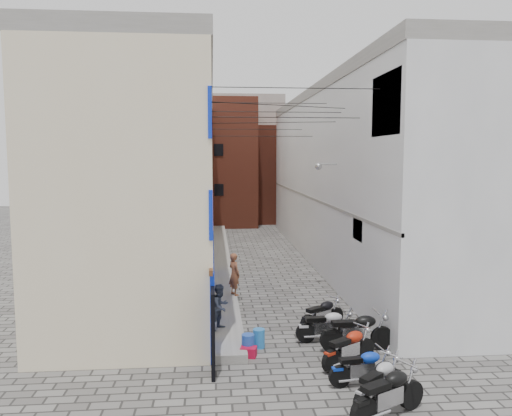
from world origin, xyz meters
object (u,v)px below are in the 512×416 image
object	(u,v)px
person_a	(234,274)
water_jug_far	(259,338)
motorcycle_b	(380,380)
red_crate	(248,352)
motorcycle_c	(363,365)
person_b	(220,307)
motorcycle_a	(389,391)
water_jug_near	(248,344)
motorcycle_d	(349,346)
motorcycle_e	(357,329)
motorcycle_g	(322,313)
motorcycle_f	(327,324)

from	to	relation	value
person_a	water_jug_far	distance (m)	4.78
motorcycle_b	red_crate	bearing A→B (deg)	-176.30
motorcycle_c	person_b	distance (m)	4.93
motorcycle_a	water_jug_near	bearing A→B (deg)	-171.01
person_a	person_b	xyz separation A→B (m)	(-0.59, -3.72, -0.11)
motorcycle_a	motorcycle_d	xyz separation A→B (m)	(-0.11, 2.66, -0.05)
red_crate	motorcycle_d	bearing A→B (deg)	-17.95
motorcycle_a	motorcycle_e	bearing A→B (deg)	146.51
motorcycle_g	motorcycle_c	bearing A→B (deg)	-30.63
motorcycle_g	person_a	xyz separation A→B (m)	(-2.68, 3.29, 0.53)
motorcycle_a	motorcycle_c	size ratio (longest dim) A/B	1.20
motorcycle_b	motorcycle_e	xyz separation A→B (m)	(0.39, 3.04, 0.08)
motorcycle_d	motorcycle_g	bearing A→B (deg)	149.15
motorcycle_g	person_b	world-z (taller)	person_b
motorcycle_d	water_jug_near	world-z (taller)	motorcycle_d
person_a	motorcycle_d	bearing A→B (deg)	175.13
motorcycle_c	water_jug_far	size ratio (longest dim) A/B	3.17
motorcycle_f	water_jug_far	distance (m)	2.09
person_a	person_b	world-z (taller)	person_a
person_a	motorcycle_f	bearing A→B (deg)	-178.86
motorcycle_e	water_jug_near	size ratio (longest dim) A/B	3.87
motorcycle_d	person_b	xyz separation A→B (m)	(-3.34, 2.45, 0.40)
motorcycle_c	red_crate	world-z (taller)	motorcycle_c
water_jug_far	red_crate	bearing A→B (deg)	-118.46
motorcycle_a	motorcycle_g	size ratio (longest dim) A/B	1.13
motorcycle_a	motorcycle_b	xyz separation A→B (m)	(0.02, 0.62, -0.05)
motorcycle_a	person_b	size ratio (longest dim) A/B	1.48
motorcycle_g	water_jug_near	bearing A→B (deg)	-85.92
motorcycle_g	water_jug_near	world-z (taller)	motorcycle_g
motorcycle_f	red_crate	distance (m)	2.60
person_b	red_crate	world-z (taller)	person_b
motorcycle_a	motorcycle_f	bearing A→B (deg)	156.74
motorcycle_f	person_a	xyz separation A→B (m)	(-2.55, 4.43, 0.52)
motorcycle_f	water_jug_near	distance (m)	2.52
motorcycle_c	person_a	bearing A→B (deg)	-166.10
motorcycle_b	motorcycle_g	distance (m)	4.93
red_crate	motorcycle_a	bearing A→B (deg)	-52.36
motorcycle_d	person_b	world-z (taller)	person_b
motorcycle_b	motorcycle_d	distance (m)	2.05
motorcycle_e	motorcycle_c	bearing A→B (deg)	-14.13
motorcycle_e	person_b	bearing A→B (deg)	-111.84
motorcycle_f	motorcycle_a	bearing A→B (deg)	2.28
motorcycle_e	water_jug_far	size ratio (longest dim) A/B	3.96
motorcycle_d	motorcycle_a	bearing A→B (deg)	-29.93
motorcycle_f	motorcycle_c	bearing A→B (deg)	2.80
motorcycle_c	motorcycle_g	bearing A→B (deg)	174.48
motorcycle_f	motorcycle_b	bearing A→B (deg)	3.22
motorcycle_f	person_b	world-z (taller)	person_b
motorcycle_a	motorcycle_g	world-z (taller)	motorcycle_a
person_a	water_jug_far	size ratio (longest dim) A/B	2.98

